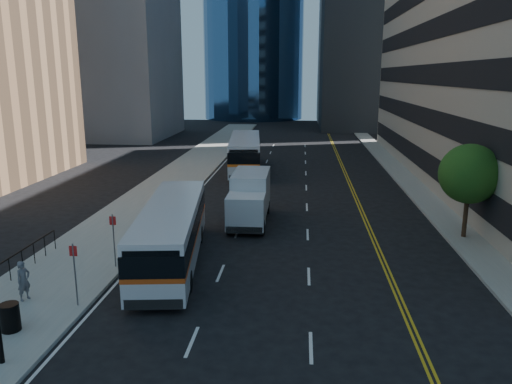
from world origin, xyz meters
TOP-DOWN VIEW (x-y plane):
  - ground at (0.00, 0.00)m, footprint 160.00×160.00m
  - sidewalk_west at (-10.50, 25.00)m, footprint 5.00×90.00m
  - sidewalk_east at (9.00, 25.00)m, footprint 2.00×90.00m
  - midrise_west at (-28.00, 52.00)m, footprint 18.00×18.00m
  - street_tree at (9.00, 8.00)m, footprint 3.20×3.20m
  - bus_front at (-5.97, 3.04)m, footprint 3.77×11.24m
  - bus_rear at (-5.17, 26.77)m, footprint 3.78×12.39m
  - box_truck at (-3.00, 10.13)m, footprint 2.16×6.21m
  - trash_can at (-9.84, -4.08)m, footprint 0.83×0.83m
  - pedestrian at (-10.66, -1.72)m, footprint 0.57×0.68m

SIDE VIEW (x-z plane):
  - ground at x=0.00m, z-range 0.00..0.00m
  - sidewalk_west at x=-10.50m, z-range 0.00..0.15m
  - sidewalk_east at x=9.00m, z-range 0.00..0.15m
  - trash_can at x=-9.84m, z-range 0.15..1.13m
  - pedestrian at x=-10.66m, z-range 0.15..1.74m
  - bus_front at x=-5.97m, z-range 0.13..2.97m
  - box_truck at x=-3.00m, z-range 0.09..3.05m
  - bus_rear at x=-5.17m, z-range 0.14..3.29m
  - street_tree at x=9.00m, z-range 1.09..6.19m
  - midrise_west at x=-28.00m, z-range 0.00..35.00m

